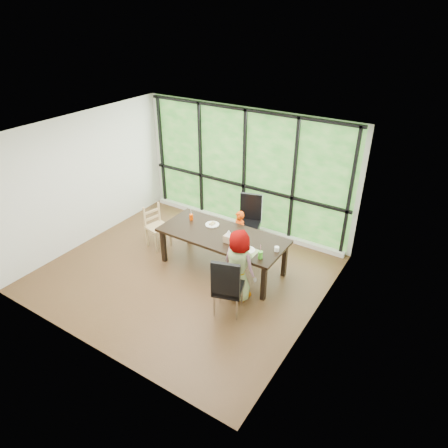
{
  "coord_description": "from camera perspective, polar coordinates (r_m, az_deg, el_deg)",
  "views": [
    {
      "loc": [
        3.99,
        -4.89,
        4.55
      ],
      "look_at": [
        0.61,
        0.42,
        1.05
      ],
      "focal_mm": 32.28,
      "sensor_mm": 36.0,
      "label": 1
    }
  ],
  "objects": [
    {
      "name": "tissue_box",
      "position": [
        7.23,
        0.68,
        -2.05
      ],
      "size": [
        0.15,
        0.15,
        0.13
      ],
      "primitive_type": "cube",
      "color": "tan",
      "rests_on": "dining_table"
    },
    {
      "name": "orange_cup",
      "position": [
        7.98,
        -4.66,
        0.99
      ],
      "size": [
        0.07,
        0.07,
        0.12
      ],
      "primitive_type": "cylinder",
      "color": "#DC3F00",
      "rests_on": "dining_table"
    },
    {
      "name": "straw_pink",
      "position": [
        6.74,
        5.22,
        -3.62
      ],
      "size": [
        0.01,
        0.04,
        0.2
      ],
      "primitive_type": "cylinder",
      "rotation": [
        0.14,
        0.0,
        0.0
      ],
      "color": "pink",
      "rests_on": "green_cup"
    },
    {
      "name": "crepe_rolls_far",
      "position": [
        7.78,
        -1.68,
        0.09
      ],
      "size": [
        0.1,
        0.12,
        0.04
      ],
      "primitive_type": null,
      "color": "tan",
      "rests_on": "plate_far"
    },
    {
      "name": "child_older",
      "position": [
        6.8,
        2.2,
        -5.91
      ],
      "size": [
        0.69,
        0.51,
        1.31
      ],
      "primitive_type": "imported",
      "rotation": [
        0.0,
        0.0,
        3.0
      ],
      "color": "slate",
      "rests_on": "ground"
    },
    {
      "name": "foliage_backdrop",
      "position": [
        8.77,
        2.99,
        7.62
      ],
      "size": [
        4.8,
        0.02,
        2.65
      ],
      "primitive_type": "cube",
      "color": "#1B5218",
      "rests_on": "back_wall"
    },
    {
      "name": "window_mullions",
      "position": [
        8.74,
        2.86,
        7.54
      ],
      "size": [
        4.8,
        0.06,
        2.65
      ],
      "primitive_type": null,
      "color": "black",
      "rests_on": "back_wall"
    },
    {
      "name": "plate_far",
      "position": [
        7.79,
        -1.68,
        -0.08
      ],
      "size": [
        0.27,
        0.27,
        0.02
      ],
      "primitive_type": "cylinder",
      "color": "white",
      "rests_on": "dining_table"
    },
    {
      "name": "window_sill",
      "position": [
        9.26,
        2.54,
        -0.04
      ],
      "size": [
        4.8,
        0.12,
        0.1
      ],
      "primitive_type": "cube",
      "color": "silver",
      "rests_on": "ground"
    },
    {
      "name": "chair_window_leather",
      "position": [
        8.37,
        3.52,
        0.39
      ],
      "size": [
        0.57,
        0.57,
        1.08
      ],
      "primitive_type": "cube",
      "rotation": [
        0.0,
        0.0,
        0.29
      ],
      "color": "black",
      "rests_on": "ground"
    },
    {
      "name": "white_mug",
      "position": [
        7.03,
        7.48,
        -3.53
      ],
      "size": [
        0.08,
        0.08,
        0.08
      ],
      "primitive_type": "cylinder",
      "color": "white",
      "rests_on": "dining_table"
    },
    {
      "name": "placemat",
      "position": [
        7.0,
        3.15,
        -3.82
      ],
      "size": [
        0.4,
        0.29,
        0.01
      ],
      "primitive_type": "cube",
      "color": "tan",
      "rests_on": "dining_table"
    },
    {
      "name": "straw_white",
      "position": [
        7.93,
        -4.69,
        1.62
      ],
      "size": [
        0.01,
        0.04,
        0.2
      ],
      "primitive_type": "cylinder",
      "rotation": [
        0.14,
        0.0,
        0.0
      ],
      "color": "white",
      "rests_on": "orange_cup"
    },
    {
      "name": "crepe_rolls_near",
      "position": [
        7.0,
        3.44,
        -3.52
      ],
      "size": [
        0.05,
        0.12,
        0.04
      ],
      "primitive_type": null,
      "color": "tan",
      "rests_on": "plate_near"
    },
    {
      "name": "plate_near",
      "position": [
        7.02,
        3.43,
        -3.7
      ],
      "size": [
        0.25,
        0.25,
        0.02
      ],
      "primitive_type": "cylinder",
      "color": "white",
      "rests_on": "dining_table"
    },
    {
      "name": "dining_table",
      "position": [
        7.67,
        -0.23,
        -3.91
      ],
      "size": [
        2.5,
        1.27,
        0.75
      ],
      "primitive_type": "cube",
      "rotation": [
        0.0,
        0.0,
        0.1
      ],
      "color": "black",
      "rests_on": "ground"
    },
    {
      "name": "child_toddler",
      "position": [
        8.07,
        2.14,
        -1.28
      ],
      "size": [
        0.41,
        0.34,
        0.95
      ],
      "primitive_type": "imported",
      "rotation": [
        0.0,
        0.0,
        -0.37
      ],
      "color": "#E74105",
      "rests_on": "ground"
    },
    {
      "name": "tissue",
      "position": [
        7.16,
        0.68,
        -1.22
      ],
      "size": [
        0.12,
        0.12,
        0.11
      ],
      "primitive_type": "cone",
      "color": "white",
      "rests_on": "tissue_box"
    },
    {
      "name": "chair_interior_leather",
      "position": [
        6.57,
        0.61,
        -8.57
      ],
      "size": [
        0.58,
        0.58,
        1.08
      ],
      "primitive_type": "cube",
      "rotation": [
        0.0,
        0.0,
        3.46
      ],
      "color": "black",
      "rests_on": "ground"
    },
    {
      "name": "ground",
      "position": [
        7.78,
        -5.51,
        -6.87
      ],
      "size": [
        5.0,
        5.0,
        0.0
      ],
      "primitive_type": "plane",
      "color": "black",
      "rests_on": "ground"
    },
    {
      "name": "chair_end_beech",
      "position": [
        8.44,
        -9.38,
        -0.41
      ],
      "size": [
        0.49,
        0.5,
        0.9
      ],
      "primitive_type": "cube",
      "rotation": [
        0.0,
        0.0,
        1.34
      ],
      "color": "tan",
      "rests_on": "ground"
    },
    {
      "name": "back_wall",
      "position": [
        8.79,
        3.06,
        7.66
      ],
      "size": [
        5.0,
        0.0,
        5.0
      ],
      "primitive_type": "plane",
      "rotation": [
        1.57,
        0.0,
        0.0
      ],
      "color": "silver",
      "rests_on": "ground"
    },
    {
      "name": "green_cup",
      "position": [
        6.8,
        5.18,
        -4.37
      ],
      "size": [
        0.08,
        0.08,
        0.13
      ],
      "primitive_type": "cylinder",
      "color": "#53BF34",
      "rests_on": "dining_table"
    }
  ]
}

